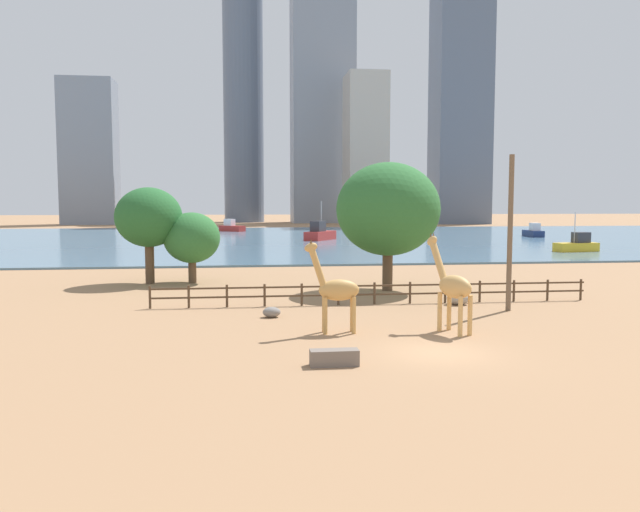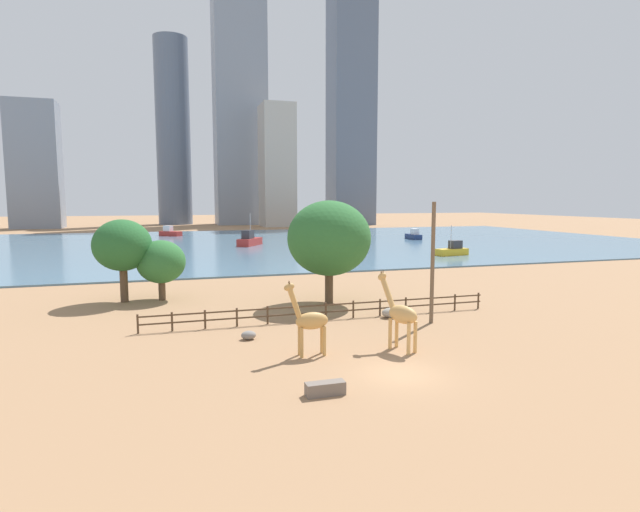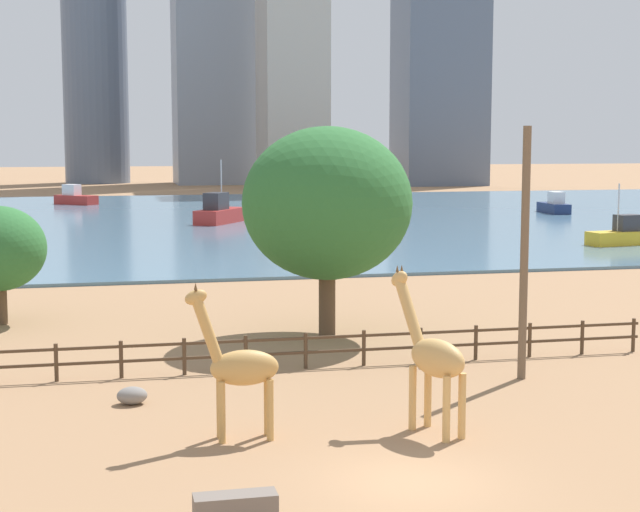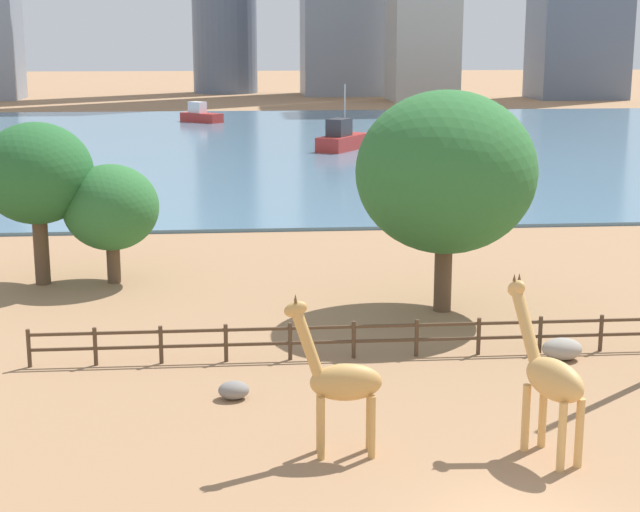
{
  "view_description": "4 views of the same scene",
  "coord_description": "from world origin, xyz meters",
  "px_view_note": "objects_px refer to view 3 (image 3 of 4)",
  "views": [
    {
      "loc": [
        -7.66,
        -23.79,
        6.02
      ],
      "look_at": [
        -2.57,
        17.98,
        2.37
      ],
      "focal_mm": 35.0,
      "sensor_mm": 36.0,
      "label": 1
    },
    {
      "loc": [
        -11.0,
        -22.02,
        8.72
      ],
      "look_at": [
        3.38,
        24.57,
        3.25
      ],
      "focal_mm": 28.0,
      "sensor_mm": 36.0,
      "label": 2
    },
    {
      "loc": [
        -7.05,
        -21.62,
        8.17
      ],
      "look_at": [
        2.92,
        22.97,
        2.7
      ],
      "focal_mm": 55.0,
      "sensor_mm": 36.0,
      "label": 3
    },
    {
      "loc": [
        -6.11,
        -19.48,
        10.75
      ],
      "look_at": [
        -2.48,
        22.15,
        1.27
      ],
      "focal_mm": 55.0,
      "sensor_mm": 36.0,
      "label": 4
    }
  ],
  "objects_px": {
    "giraffe_companion": "(433,357)",
    "feeding_trough": "(235,507)",
    "boulder_by_pole": "(441,356)",
    "tree_left_large": "(327,204)",
    "boat_tug": "(75,198)",
    "boat_sailboat": "(219,213)",
    "boat_ferry": "(554,206)",
    "utility_pole": "(524,254)",
    "boat_barge": "(622,234)",
    "boulder_near_fence": "(132,396)",
    "giraffe_tall": "(239,367)"
  },
  "relations": [
    {
      "from": "giraffe_companion",
      "to": "feeding_trough",
      "type": "xyz_separation_m",
      "value": [
        -6.24,
        -5.16,
        -1.87
      ]
    },
    {
      "from": "boulder_by_pole",
      "to": "feeding_trough",
      "type": "relative_size",
      "value": 0.76
    },
    {
      "from": "tree_left_large",
      "to": "boat_tug",
      "type": "xyz_separation_m",
      "value": [
        -12.2,
        84.91,
        -4.51
      ]
    },
    {
      "from": "boulder_by_pole",
      "to": "boat_tug",
      "type": "distance_m",
      "value": 92.43
    },
    {
      "from": "boat_sailboat",
      "to": "tree_left_large",
      "type": "bearing_deg",
      "value": -149.41
    },
    {
      "from": "boulder_by_pole",
      "to": "boat_sailboat",
      "type": "xyz_separation_m",
      "value": [
        -0.89,
        60.14,
        0.83
      ]
    },
    {
      "from": "boat_ferry",
      "to": "utility_pole",
      "type": "bearing_deg",
      "value": 157.68
    },
    {
      "from": "tree_left_large",
      "to": "utility_pole",
      "type": "bearing_deg",
      "value": -60.51
    },
    {
      "from": "feeding_trough",
      "to": "boat_tug",
      "type": "xyz_separation_m",
      "value": [
        -5.79,
        103.9,
        0.73
      ]
    },
    {
      "from": "boat_barge",
      "to": "tree_left_large",
      "type": "bearing_deg",
      "value": 34.46
    },
    {
      "from": "boat_barge",
      "to": "utility_pole",
      "type": "bearing_deg",
      "value": 47.02
    },
    {
      "from": "boat_ferry",
      "to": "boulder_near_fence",
      "type": "bearing_deg",
      "value": 149.64
    },
    {
      "from": "boulder_by_pole",
      "to": "feeding_trough",
      "type": "distance_m",
      "value": 15.67
    },
    {
      "from": "tree_left_large",
      "to": "feeding_trough",
      "type": "bearing_deg",
      "value": -108.66
    },
    {
      "from": "utility_pole",
      "to": "boulder_by_pole",
      "type": "relative_size",
      "value": 6.32
    },
    {
      "from": "boulder_by_pole",
      "to": "giraffe_tall",
      "type": "bearing_deg",
      "value": -139.96
    },
    {
      "from": "tree_left_large",
      "to": "boat_tug",
      "type": "height_order",
      "value": "tree_left_large"
    },
    {
      "from": "tree_left_large",
      "to": "boulder_near_fence",
      "type": "bearing_deg",
      "value": -132.6
    },
    {
      "from": "boulder_near_fence",
      "to": "boat_barge",
      "type": "bearing_deg",
      "value": 44.44
    },
    {
      "from": "utility_pole",
      "to": "boulder_near_fence",
      "type": "xyz_separation_m",
      "value": [
        -13.14,
        -0.42,
        -4.03
      ]
    },
    {
      "from": "utility_pole",
      "to": "boat_sailboat",
      "type": "relative_size",
      "value": 1.24
    },
    {
      "from": "boat_tug",
      "to": "boulder_by_pole",
      "type": "bearing_deg",
      "value": -38.0
    },
    {
      "from": "giraffe_tall",
      "to": "boat_tug",
      "type": "xyz_separation_m",
      "value": [
        -6.69,
        98.18,
        -0.99
      ]
    },
    {
      "from": "giraffe_companion",
      "to": "boulder_near_fence",
      "type": "bearing_deg",
      "value": 37.31
    },
    {
      "from": "feeding_trough",
      "to": "boat_sailboat",
      "type": "height_order",
      "value": "boat_sailboat"
    },
    {
      "from": "boat_ferry",
      "to": "boat_sailboat",
      "type": "distance_m",
      "value": 37.31
    },
    {
      "from": "boat_sailboat",
      "to": "boat_tug",
      "type": "xyz_separation_m",
      "value": [
        -14.09,
        31.07,
        -0.18
      ]
    },
    {
      "from": "boat_ferry",
      "to": "boat_tug",
      "type": "bearing_deg",
      "value": 67.35
    },
    {
      "from": "utility_pole",
      "to": "boat_barge",
      "type": "height_order",
      "value": "utility_pole"
    },
    {
      "from": "boulder_near_fence",
      "to": "boulder_by_pole",
      "type": "relative_size",
      "value": 0.69
    },
    {
      "from": "giraffe_tall",
      "to": "feeding_trough",
      "type": "distance_m",
      "value": 6.04
    },
    {
      "from": "giraffe_companion",
      "to": "boulder_near_fence",
      "type": "distance_m",
      "value": 9.62
    },
    {
      "from": "feeding_trough",
      "to": "utility_pole",
      "type": "bearing_deg",
      "value": 42.69
    },
    {
      "from": "giraffe_companion",
      "to": "boulder_near_fence",
      "type": "xyz_separation_m",
      "value": [
        -8.11,
        4.82,
        -1.89
      ]
    },
    {
      "from": "boulder_by_pole",
      "to": "boat_tug",
      "type": "height_order",
      "value": "boat_tug"
    },
    {
      "from": "giraffe_tall",
      "to": "boulder_by_pole",
      "type": "height_order",
      "value": "giraffe_tall"
    },
    {
      "from": "giraffe_tall",
      "to": "boat_ferry",
      "type": "bearing_deg",
      "value": -120.19
    },
    {
      "from": "giraffe_companion",
      "to": "boat_barge",
      "type": "xyz_separation_m",
      "value": [
        29.6,
        41.81,
        -1.19
      ]
    },
    {
      "from": "giraffe_tall",
      "to": "tree_left_large",
      "type": "distance_m",
      "value": 14.79
    },
    {
      "from": "boulder_near_fence",
      "to": "giraffe_companion",
      "type": "bearing_deg",
      "value": -30.72
    },
    {
      "from": "boat_tug",
      "to": "utility_pole",
      "type": "bearing_deg",
      "value": -36.99
    },
    {
      "from": "feeding_trough",
      "to": "boat_tug",
      "type": "distance_m",
      "value": 104.06
    },
    {
      "from": "boulder_near_fence",
      "to": "tree_left_large",
      "type": "bearing_deg",
      "value": 47.4
    },
    {
      "from": "giraffe_tall",
      "to": "boat_ferry",
      "type": "xyz_separation_m",
      "value": [
        44.38,
        72.01,
        -1.02
      ]
    },
    {
      "from": "giraffe_companion",
      "to": "giraffe_tall",
      "type": "bearing_deg",
      "value": 62.05
    },
    {
      "from": "feeding_trough",
      "to": "boat_barge",
      "type": "distance_m",
      "value": 59.09
    },
    {
      "from": "utility_pole",
      "to": "boat_barge",
      "type": "relative_size",
      "value": 1.59
    },
    {
      "from": "utility_pole",
      "to": "feeding_trough",
      "type": "relative_size",
      "value": 4.78
    },
    {
      "from": "boat_sailboat",
      "to": "boulder_by_pole",
      "type": "bearing_deg",
      "value": -146.56
    },
    {
      "from": "giraffe_tall",
      "to": "feeding_trough",
      "type": "xyz_separation_m",
      "value": [
        -0.9,
        -5.72,
        -1.71
      ]
    }
  ]
}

